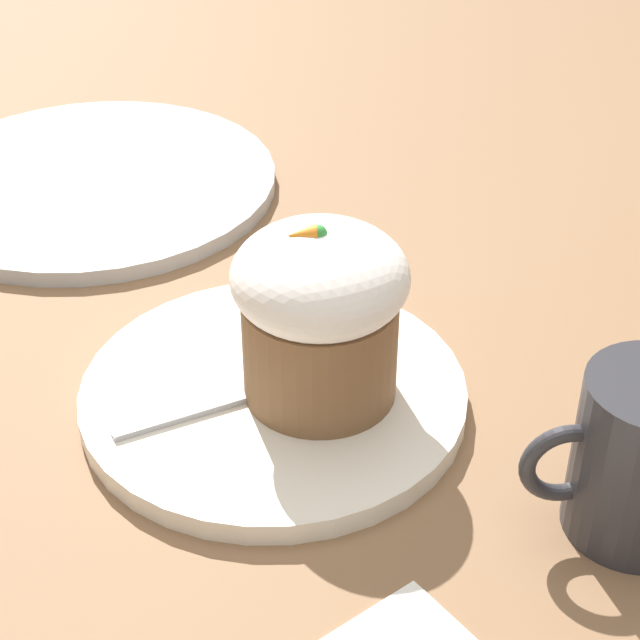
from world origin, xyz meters
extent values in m
plane|color=#846042|center=(0.00, 0.00, 0.00)|extent=(4.00, 4.00, 0.00)
cylinder|color=white|center=(0.00, 0.00, 0.01)|extent=(0.23, 0.23, 0.01)
cylinder|color=brown|center=(-0.03, 0.01, 0.05)|extent=(0.09, 0.09, 0.06)
ellipsoid|color=white|center=(-0.03, 0.01, 0.09)|extent=(0.10, 0.10, 0.06)
cone|color=orange|center=(-0.02, 0.01, 0.12)|extent=(0.02, 0.01, 0.01)
sphere|color=green|center=(-0.03, 0.01, 0.12)|extent=(0.01, 0.01, 0.01)
cube|color=#B7B7BC|center=(0.05, 0.02, 0.02)|extent=(0.10, 0.04, 0.00)
ellipsoid|color=#B7B7BC|center=(-0.01, 0.00, 0.02)|extent=(0.06, 0.05, 0.01)
torus|color=#2D2D33|center=(-0.14, 0.12, 0.05)|extent=(0.05, 0.01, 0.05)
cylinder|color=#B2B7BC|center=(0.12, -0.29, 0.01)|extent=(0.29, 0.29, 0.01)
camera|label=1|loc=(0.03, 0.50, 0.41)|focal=60.00mm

